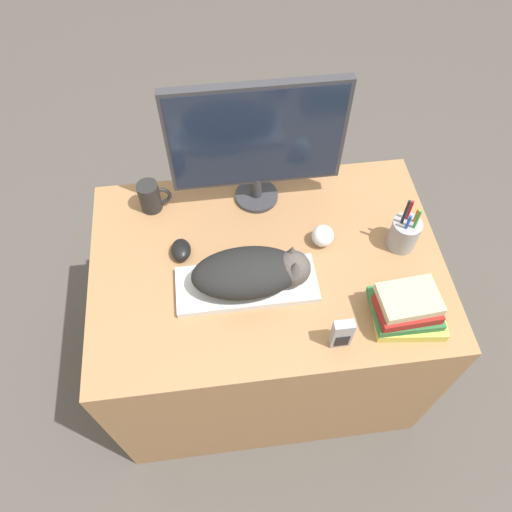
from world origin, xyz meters
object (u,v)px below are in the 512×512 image
Objects in this scene: computer_mouse at (181,250)px; pen_cup at (404,233)px; phone at (342,334)px; monitor at (256,141)px; book_stack at (408,310)px; baseball at (323,236)px; keyboard at (247,285)px; coffee_mug at (151,197)px; cat at (255,272)px.

pen_cup is (0.70, -0.05, 0.04)m from computer_mouse.
pen_cup is 1.76× the size of phone.
monitor reaches higher than book_stack.
baseball is 0.60× the size of phone.
keyboard is 0.47m from book_stack.
pen_cup is 0.27m from book_stack.
keyboard is at bearing -51.50° from coffee_mug.
cat reaches higher than baseball.
book_stack reaches higher than computer_mouse.
cat reaches higher than computer_mouse.
pen_cup reaches higher than computer_mouse.
computer_mouse is at bearing 139.93° from phone.
coffee_mug is at bearing 128.50° from keyboard.
coffee_mug is at bearing 158.19° from baseball.
computer_mouse is 0.71× the size of phone.
computer_mouse is 0.70m from pen_cup.
monitor is at bearing 106.53° from phone.
baseball is at bearing -48.65° from monitor.
book_stack is at bearing -20.21° from keyboard.
coffee_mug reaches higher than computer_mouse.
book_stack is at bearing -21.30° from cat.
book_stack is (0.72, -0.51, -0.00)m from coffee_mug.
baseball is at bearing 171.33° from pen_cup.
cat is at bearing 134.78° from phone.
baseball is (0.19, -0.21, -0.23)m from monitor.
coffee_mug is at bearing 113.13° from computer_mouse.
cat is 0.27m from computer_mouse.
coffee_mug is at bearing 179.62° from monitor.
coffee_mug is at bearing 162.17° from pen_cup.
pen_cup is 0.97× the size of book_stack.
monitor is 4.57× the size of phone.
cat is at bearing -168.62° from pen_cup.
computer_mouse is at bearing 145.92° from cat.
computer_mouse is 0.45m from baseball.
pen_cup is at bearing -8.67° from baseball.
monitor is 0.62m from phone.
book_stack is (0.42, -0.16, -0.03)m from cat.
monitor is at bearing 78.38° from keyboard.
phone is at bearing -47.56° from coffee_mug.
cat is 3.22× the size of coffee_mug.
computer_mouse is (-0.26, -0.20, -0.24)m from monitor.
computer_mouse is 1.18× the size of baseball.
phone is at bearing -130.72° from pen_cup.
monitor is at bearing 131.35° from baseball.
keyboard is 2.04× the size of pen_cup.
coffee_mug is at bearing 132.44° from phone.
cat reaches higher than book_stack.
baseball reaches higher than keyboard.
phone is at bearing -40.07° from computer_mouse.
book_stack is at bearing 14.64° from phone.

